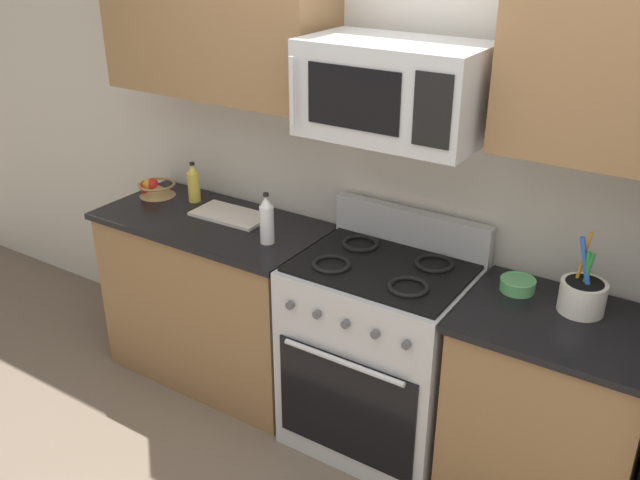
{
  "coord_description": "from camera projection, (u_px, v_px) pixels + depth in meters",
  "views": [
    {
      "loc": [
        1.23,
        -1.75,
        2.3
      ],
      "look_at": [
        -0.24,
        0.52,
        1.03
      ],
      "focal_mm": 39.37,
      "sensor_mm": 36.0,
      "label": 1
    }
  ],
  "objects": [
    {
      "name": "wall_back",
      "position": [
        425.0,
        159.0,
        3.12
      ],
      "size": [
        8.0,
        0.1,
        2.6
      ],
      "primitive_type": "cube",
      "color": "beige",
      "rests_on": "ground"
    },
    {
      "name": "counter_left",
      "position": [
        216.0,
        298.0,
        3.68
      ],
      "size": [
        1.17,
        0.59,
        0.91
      ],
      "color": "olive",
      "rests_on": "ground"
    },
    {
      "name": "range_oven",
      "position": [
        379.0,
        353.0,
        3.19
      ],
      "size": [
        0.76,
        0.63,
        1.09
      ],
      "color": "#B2B5BA",
      "rests_on": "ground"
    },
    {
      "name": "counter_right",
      "position": [
        546.0,
        417.0,
        2.82
      ],
      "size": [
        0.75,
        0.59,
        0.91
      ],
      "color": "olive",
      "rests_on": "ground"
    },
    {
      "name": "microwave",
      "position": [
        394.0,
        90.0,
        2.7
      ],
      "size": [
        0.71,
        0.44,
        0.37
      ],
      "color": "#B2B5BA"
    },
    {
      "name": "upper_cabinets_left",
      "position": [
        217.0,
        22.0,
        3.2
      ],
      "size": [
        1.16,
        0.34,
        0.66
      ],
      "color": "olive"
    },
    {
      "name": "upper_cabinets_right",
      "position": [
        618.0,
        63.0,
        2.34
      ],
      "size": [
        0.74,
        0.34,
        0.66
      ],
      "color": "olive"
    },
    {
      "name": "utensil_crock",
      "position": [
        583.0,
        295.0,
        2.66
      ],
      "size": [
        0.17,
        0.17,
        0.31
      ],
      "color": "white",
      "rests_on": "counter_right"
    },
    {
      "name": "fruit_basket",
      "position": [
        156.0,
        188.0,
        3.76
      ],
      "size": [
        0.2,
        0.2,
        0.09
      ],
      "color": "#9E7A4C",
      "rests_on": "counter_left"
    },
    {
      "name": "apple_loose",
      "position": [
        147.0,
        189.0,
        3.77
      ],
      "size": [
        0.07,
        0.07,
        0.07
      ],
      "primitive_type": "sphere",
      "color": "red",
      "rests_on": "counter_left"
    },
    {
      "name": "cutting_board",
      "position": [
        230.0,
        215.0,
        3.52
      ],
      "size": [
        0.39,
        0.22,
        0.02
      ],
      "primitive_type": "cube",
      "rotation": [
        0.0,
        0.0,
        0.03
      ],
      "color": "silver",
      "rests_on": "counter_left"
    },
    {
      "name": "bottle_oil",
      "position": [
        194.0,
        184.0,
        3.67
      ],
      "size": [
        0.06,
        0.06,
        0.21
      ],
      "color": "gold",
      "rests_on": "counter_left"
    },
    {
      "name": "bottle_vinegar",
      "position": [
        267.0,
        220.0,
        3.2
      ],
      "size": [
        0.07,
        0.07,
        0.24
      ],
      "color": "silver",
      "rests_on": "counter_left"
    },
    {
      "name": "prep_bowl",
      "position": [
        518.0,
        284.0,
        2.82
      ],
      "size": [
        0.14,
        0.14,
        0.05
      ],
      "color": "#59AD66",
      "rests_on": "counter_right"
    }
  ]
}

